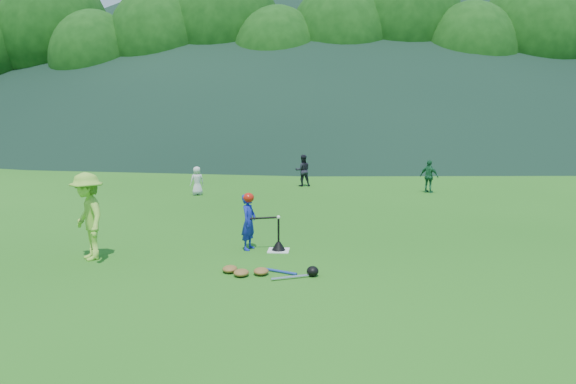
{
  "coord_description": "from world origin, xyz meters",
  "views": [
    {
      "loc": [
        1.15,
        -11.65,
        3.06
      ],
      "look_at": [
        0.0,
        2.5,
        0.9
      ],
      "focal_mm": 35.0,
      "sensor_mm": 36.0,
      "label": 1
    }
  ],
  "objects_px": {
    "adult_coach": "(88,216)",
    "fielder_c": "(429,176)",
    "fielder_b": "(303,170)",
    "fielder_a": "(197,181)",
    "batting_tee": "(279,245)",
    "home_plate": "(279,250)",
    "batter_child": "(249,222)",
    "equipment_pile": "(261,271)"
  },
  "relations": [
    {
      "from": "adult_coach",
      "to": "fielder_c",
      "type": "relative_size",
      "value": 1.5
    },
    {
      "from": "adult_coach",
      "to": "fielder_b",
      "type": "distance_m",
      "value": 11.54
    },
    {
      "from": "fielder_a",
      "to": "fielder_c",
      "type": "bearing_deg",
      "value": 155.0
    },
    {
      "from": "adult_coach",
      "to": "batting_tee",
      "type": "distance_m",
      "value": 3.95
    },
    {
      "from": "home_plate",
      "to": "fielder_c",
      "type": "height_order",
      "value": "fielder_c"
    },
    {
      "from": "batter_child",
      "to": "fielder_b",
      "type": "bearing_deg",
      "value": 12.14
    },
    {
      "from": "batter_child",
      "to": "fielder_c",
      "type": "relative_size",
      "value": 1.03
    },
    {
      "from": "batter_child",
      "to": "fielder_c",
      "type": "bearing_deg",
      "value": -15.73
    },
    {
      "from": "batter_child",
      "to": "fielder_b",
      "type": "height_order",
      "value": "fielder_b"
    },
    {
      "from": "batter_child",
      "to": "equipment_pile",
      "type": "height_order",
      "value": "batter_child"
    },
    {
      "from": "fielder_a",
      "to": "batting_tee",
      "type": "bearing_deg",
      "value": 82.43
    },
    {
      "from": "batting_tee",
      "to": "equipment_pile",
      "type": "bearing_deg",
      "value": -94.97
    },
    {
      "from": "fielder_a",
      "to": "batting_tee",
      "type": "xyz_separation_m",
      "value": [
        3.59,
        -7.43,
        -0.37
      ]
    },
    {
      "from": "batter_child",
      "to": "fielder_a",
      "type": "distance_m",
      "value": 7.91
    },
    {
      "from": "fielder_a",
      "to": "fielder_c",
      "type": "relative_size",
      "value": 0.85
    },
    {
      "from": "adult_coach",
      "to": "fielder_a",
      "type": "xyz_separation_m",
      "value": [
        0.16,
        8.4,
        -0.38
      ]
    },
    {
      "from": "adult_coach",
      "to": "equipment_pile",
      "type": "height_order",
      "value": "adult_coach"
    },
    {
      "from": "home_plate",
      "to": "fielder_b",
      "type": "xyz_separation_m",
      "value": [
        -0.03,
        9.96,
        0.6
      ]
    },
    {
      "from": "home_plate",
      "to": "batting_tee",
      "type": "distance_m",
      "value": 0.12
    },
    {
      "from": "home_plate",
      "to": "batting_tee",
      "type": "xyz_separation_m",
      "value": [
        0.0,
        0.0,
        0.12
      ]
    },
    {
      "from": "home_plate",
      "to": "fielder_c",
      "type": "relative_size",
      "value": 0.38
    },
    {
      "from": "batting_tee",
      "to": "batter_child",
      "type": "bearing_deg",
      "value": 172.54
    },
    {
      "from": "adult_coach",
      "to": "fielder_a",
      "type": "distance_m",
      "value": 8.41
    },
    {
      "from": "batter_child",
      "to": "fielder_c",
      "type": "distance_m",
      "value": 10.02
    },
    {
      "from": "batter_child",
      "to": "fielder_a",
      "type": "height_order",
      "value": "batter_child"
    },
    {
      "from": "adult_coach",
      "to": "fielder_c",
      "type": "distance_m",
      "value": 12.71
    },
    {
      "from": "fielder_b",
      "to": "batting_tee",
      "type": "height_order",
      "value": "fielder_b"
    },
    {
      "from": "home_plate",
      "to": "equipment_pile",
      "type": "height_order",
      "value": "equipment_pile"
    },
    {
      "from": "fielder_c",
      "to": "equipment_pile",
      "type": "relative_size",
      "value": 0.66
    },
    {
      "from": "batter_child",
      "to": "batting_tee",
      "type": "distance_m",
      "value": 0.81
    },
    {
      "from": "home_plate",
      "to": "equipment_pile",
      "type": "bearing_deg",
      "value": -94.97
    },
    {
      "from": "home_plate",
      "to": "fielder_c",
      "type": "bearing_deg",
      "value": 62.04
    },
    {
      "from": "batter_child",
      "to": "equipment_pile",
      "type": "distance_m",
      "value": 1.98
    },
    {
      "from": "adult_coach",
      "to": "batting_tee",
      "type": "height_order",
      "value": "adult_coach"
    },
    {
      "from": "home_plate",
      "to": "fielder_b",
      "type": "relative_size",
      "value": 0.37
    },
    {
      "from": "adult_coach",
      "to": "batting_tee",
      "type": "bearing_deg",
      "value": 65.26
    },
    {
      "from": "home_plate",
      "to": "fielder_a",
      "type": "xyz_separation_m",
      "value": [
        -3.59,
        7.43,
        0.49
      ]
    },
    {
      "from": "fielder_a",
      "to": "fielder_b",
      "type": "relative_size",
      "value": 0.82
    },
    {
      "from": "home_plate",
      "to": "batting_tee",
      "type": "bearing_deg",
      "value": 0.0
    },
    {
      "from": "fielder_c",
      "to": "fielder_b",
      "type": "bearing_deg",
      "value": 19.85
    },
    {
      "from": "equipment_pile",
      "to": "batting_tee",
      "type": "bearing_deg",
      "value": 85.03
    },
    {
      "from": "home_plate",
      "to": "fielder_c",
      "type": "xyz_separation_m",
      "value": [
        4.58,
        8.63,
        0.58
      ]
    }
  ]
}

